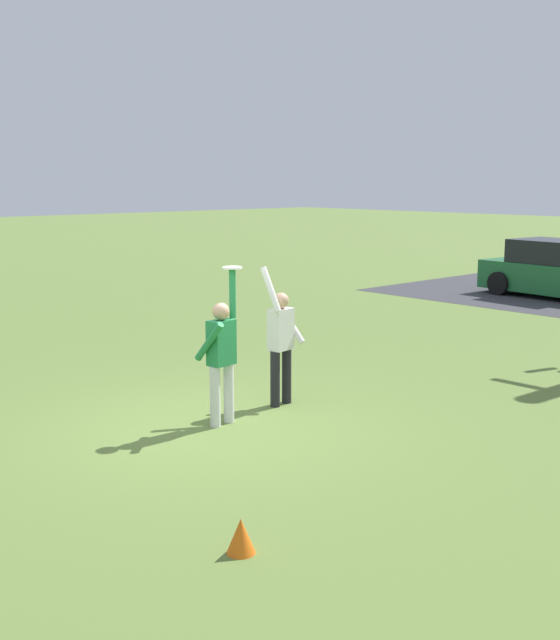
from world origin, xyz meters
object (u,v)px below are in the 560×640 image
at_px(parked_car_green, 557,271).
at_px(field_cone_orange, 241,536).
at_px(person_catcher, 221,353).
at_px(person_defender, 281,339).
at_px(frisbee_disc, 232,268).

height_order(parked_car_green, field_cone_orange, parked_car_green).
bearing_deg(field_cone_orange, person_catcher, 144.27).
xyz_separation_m(person_defender, parked_car_green, (-2.72, 12.87, -0.25)).
bearing_deg(person_defender, parked_car_green, -175.80).
bearing_deg(field_cone_orange, parked_car_green, 109.98).
relative_size(parked_car_green, field_cone_orange, 13.28).
height_order(person_catcher, frisbee_disc, frisbee_disc).
relative_size(person_catcher, parked_car_green, 0.49).
bearing_deg(parked_car_green, person_catcher, -73.09).
relative_size(person_catcher, frisbee_disc, 8.05).
height_order(person_catcher, person_defender, person_catcher).
bearing_deg(person_defender, frisbee_disc, -0.00).
bearing_deg(person_catcher, frisbee_disc, 0.00).
bearing_deg(parked_car_green, field_cone_orange, -64.68).
bearing_deg(person_catcher, parked_car_green, 3.84).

